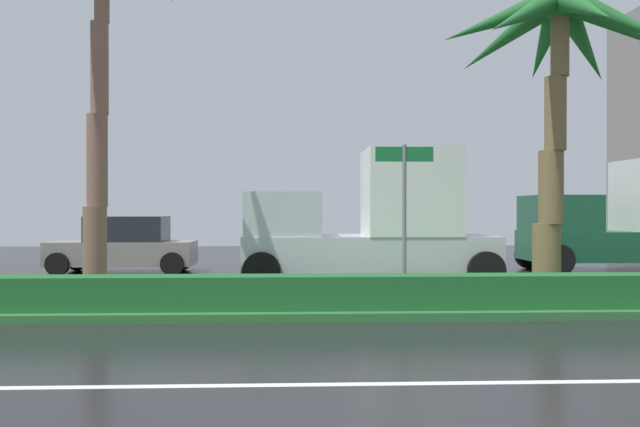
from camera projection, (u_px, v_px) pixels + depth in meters
ground_plane at (341, 301)px, 14.35m from camera, size 90.00×42.00×0.10m
near_lane_divider_stripe at (388, 384)px, 7.35m from camera, size 81.00×0.14×0.01m
median_strip at (345, 302)px, 13.35m from camera, size 85.50×4.00×0.15m
median_hedge at (351, 292)px, 11.94m from camera, size 76.50×0.70×0.60m
palm_tree_centre_left at (558, 47)px, 13.43m from camera, size 4.91×4.85×6.50m
street_name_sign at (404, 201)px, 12.58m from camera, size 1.10×0.08×3.00m
car_in_traffic_second at (124, 246)px, 20.29m from camera, size 4.30×2.02×1.72m
box_truck_lead at (372, 224)px, 17.13m from camera, size 6.40×2.64×3.46m
box_truck_following at (631, 222)px, 20.63m from camera, size 6.40×2.64×3.46m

